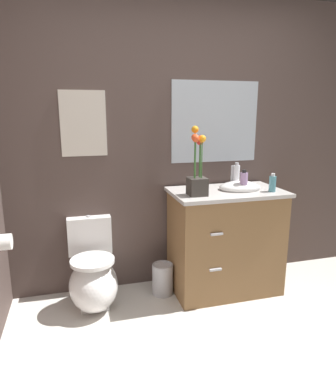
# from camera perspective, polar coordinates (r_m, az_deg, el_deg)

# --- Properties ---
(wall_back) EXTENTS (4.30, 0.05, 2.50)m
(wall_back) POSITION_cam_1_polar(r_m,az_deg,el_deg) (3.09, 3.94, 7.75)
(wall_back) COLOR #4C3D38
(wall_back) RESTS_ON ground_plane
(toilet) EXTENTS (0.38, 0.59, 0.69)m
(toilet) POSITION_cam_1_polar(r_m,az_deg,el_deg) (2.90, -12.32, -13.66)
(toilet) COLOR white
(toilet) RESTS_ON ground_plane
(vanity_cabinet) EXTENTS (0.94, 0.56, 1.08)m
(vanity_cabinet) POSITION_cam_1_polar(r_m,az_deg,el_deg) (3.05, 9.46, -7.75)
(vanity_cabinet) COLOR brown
(vanity_cabinet) RESTS_ON ground_plane
(flower_vase) EXTENTS (0.14, 0.14, 0.54)m
(flower_vase) POSITION_cam_1_polar(r_m,az_deg,el_deg) (2.68, 4.89, 3.20)
(flower_vase) COLOR #38332D
(flower_vase) RESTS_ON vanity_cabinet
(soap_bottle) EXTENTS (0.06, 0.06, 0.15)m
(soap_bottle) POSITION_cam_1_polar(r_m,az_deg,el_deg) (2.94, 16.91, 1.36)
(soap_bottle) COLOR teal
(soap_bottle) RESTS_ON vanity_cabinet
(lotion_bottle) EXTENTS (0.06, 0.06, 0.21)m
(lotion_bottle) POSITION_cam_1_polar(r_m,az_deg,el_deg) (3.08, 11.26, 2.72)
(lotion_bottle) COLOR white
(lotion_bottle) RESTS_ON vanity_cabinet
(hand_wash_bottle) EXTENTS (0.06, 0.06, 0.18)m
(hand_wash_bottle) POSITION_cam_1_polar(r_m,az_deg,el_deg) (2.90, 12.43, 1.70)
(hand_wash_bottle) COLOR #B28CBF
(hand_wash_bottle) RESTS_ON vanity_cabinet
(trash_bin) EXTENTS (0.18, 0.18, 0.27)m
(trash_bin) POSITION_cam_1_polar(r_m,az_deg,el_deg) (3.06, -0.88, -14.16)
(trash_bin) COLOR #B7B7BC
(trash_bin) RESTS_ON ground_plane
(wall_poster) EXTENTS (0.36, 0.01, 0.52)m
(wall_poster) POSITION_cam_1_polar(r_m,az_deg,el_deg) (2.87, -13.83, 10.93)
(wall_poster) COLOR beige
(wall_mirror) EXTENTS (0.80, 0.01, 0.70)m
(wall_mirror) POSITION_cam_1_polar(r_m,az_deg,el_deg) (3.12, 7.80, 11.40)
(wall_mirror) COLOR #B2BCC6
(toilet_paper_roll) EXTENTS (0.11, 0.11, 0.11)m
(toilet_paper_roll) POSITION_cam_1_polar(r_m,az_deg,el_deg) (2.60, -25.66, -7.50)
(toilet_paper_roll) COLOR white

